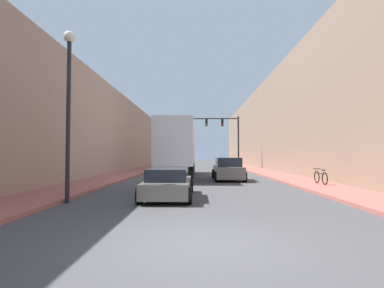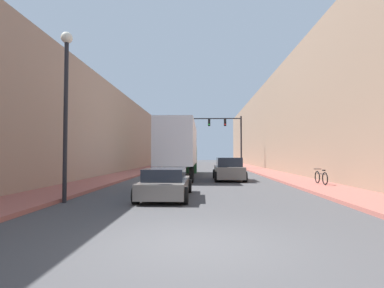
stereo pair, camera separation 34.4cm
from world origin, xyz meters
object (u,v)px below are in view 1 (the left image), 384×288
at_px(semi_truck, 179,148).
at_px(street_lamp, 69,92).
at_px(sedan_car, 168,183).
at_px(parked_bicycle, 321,177).
at_px(suv_car, 228,169).
at_px(traffic_signal_gantry, 227,133).

height_order(semi_truck, street_lamp, street_lamp).
bearing_deg(semi_truck, street_lamp, -104.27).
distance_m(sedan_car, parked_bicycle, 9.52).
bearing_deg(suv_car, traffic_signal_gantry, 84.31).
relative_size(sedan_car, parked_bicycle, 2.55).
height_order(sedan_car, street_lamp, street_lamp).
relative_size(street_lamp, parked_bicycle, 3.61).
xyz_separation_m(suv_car, parked_bicycle, (4.89, -4.22, -0.24)).
relative_size(traffic_signal_gantry, parked_bicycle, 3.71).
bearing_deg(traffic_signal_gantry, street_lamp, -108.07).
height_order(traffic_signal_gantry, street_lamp, traffic_signal_gantry).
bearing_deg(suv_car, parked_bicycle, -40.78).
height_order(traffic_signal_gantry, parked_bicycle, traffic_signal_gantry).
distance_m(traffic_signal_gantry, street_lamp, 28.38).
bearing_deg(parked_bicycle, suv_car, 139.22).
relative_size(traffic_signal_gantry, street_lamp, 1.03).
xyz_separation_m(sedan_car, street_lamp, (-3.70, -1.48, 3.64)).
bearing_deg(suv_car, semi_truck, 140.45).
distance_m(sedan_car, traffic_signal_gantry, 26.31).
xyz_separation_m(sedan_car, suv_car, (3.44, 8.83, 0.16)).
relative_size(semi_truck, traffic_signal_gantry, 1.99).
xyz_separation_m(semi_truck, street_lamp, (-3.41, -13.39, 1.84)).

